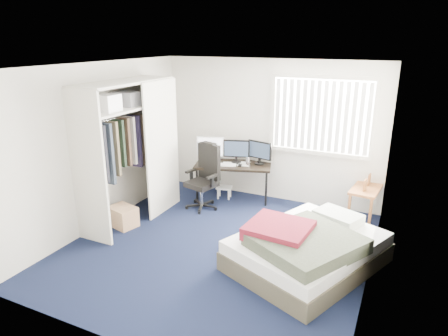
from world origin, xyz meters
name	(u,v)px	position (x,y,z in m)	size (l,w,h in m)	color
ground	(218,247)	(0.00, 0.00, 0.00)	(4.20, 4.20, 0.00)	black
room_shell	(218,144)	(0.00, 0.00, 1.51)	(4.20, 4.20, 4.20)	silver
window_assembly	(321,116)	(0.90, 2.04, 1.60)	(1.72, 0.09, 1.32)	white
closet	(128,138)	(-1.67, 0.27, 1.35)	(0.64, 1.84, 2.22)	beige
desk	(233,161)	(-0.55, 1.76, 0.71)	(1.47, 0.99, 1.13)	black
office_chair	(204,183)	(-0.84, 1.18, 0.44)	(0.65, 0.65, 1.13)	black
footstool	(224,189)	(-0.70, 1.68, 0.17)	(0.32, 0.28, 0.22)	white
nightstand	(366,191)	(1.75, 1.85, 0.49)	(0.49, 0.85, 0.74)	brown
bed	(306,248)	(1.24, 0.02, 0.27)	(2.03, 2.28, 0.63)	#453F31
pine_box	(123,216)	(-1.65, -0.03, 0.16)	(0.42, 0.32, 0.32)	#A97954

